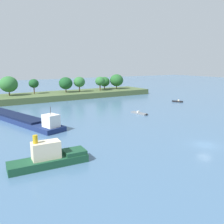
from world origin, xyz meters
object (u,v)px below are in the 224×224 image
tugboat (50,157)px  cargo_barge (19,118)px  small_motorboat (178,101)px  fishing_skiff (139,113)px

tugboat → cargo_barge: (1.63, 31.59, -0.38)m
cargo_barge → small_motorboat: bearing=0.7°
fishing_skiff → small_motorboat: small_motorboat is taller
fishing_skiff → small_motorboat: size_ratio=1.50×
cargo_barge → fishing_skiff: bearing=-15.5°
tugboat → small_motorboat: tugboat is taller
fishing_skiff → tugboat: 41.21m
fishing_skiff → cargo_barge: size_ratio=0.17×
fishing_skiff → small_motorboat: 28.59m
tugboat → small_motorboat: (61.39, 32.30, -1.00)m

